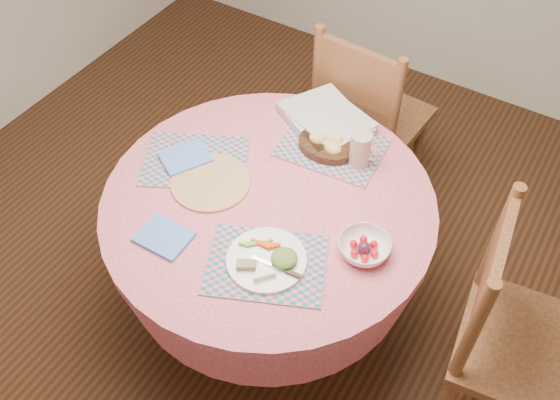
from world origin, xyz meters
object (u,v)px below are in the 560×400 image
(latte_mug, at_px, (361,149))
(dining_table, at_px, (269,233))
(dinner_plate, at_px, (267,260))
(bread_bowl, at_px, (327,144))
(fruit_bowl, at_px, (364,248))
(chair_right, at_px, (512,335))
(chair_back, at_px, (366,116))
(wicker_trivet, at_px, (211,182))

(latte_mug, bearing_deg, dining_table, -119.99)
(dinner_plate, height_order, bread_bowl, bread_bowl)
(dining_table, bearing_deg, fruit_bowl, -4.54)
(chair_right, bearing_deg, fruit_bowl, 93.21)
(dining_table, height_order, fruit_bowl, fruit_bowl)
(bread_bowl, bearing_deg, chair_back, 95.61)
(latte_mug, relative_size, fruit_bowl, 0.69)
(chair_back, height_order, wicker_trivet, chair_back)
(dining_table, height_order, bread_bowl, bread_bowl)
(dinner_plate, xyz_separation_m, fruit_bowl, (0.25, 0.21, 0.01))
(chair_back, bearing_deg, wicker_trivet, 79.31)
(dining_table, height_order, chair_back, chair_back)
(bread_bowl, distance_m, fruit_bowl, 0.51)
(wicker_trivet, relative_size, latte_mug, 2.10)
(bread_bowl, height_order, fruit_bowl, bread_bowl)
(dining_table, xyz_separation_m, chair_back, (0.00, 0.85, -0.02))
(chair_right, bearing_deg, wicker_trivet, 88.03)
(chair_back, xyz_separation_m, dinner_plate, (0.15, -1.09, 0.24))
(chair_back, bearing_deg, fruit_bowl, 118.60)
(fruit_bowl, bearing_deg, latte_mug, 118.97)
(wicker_trivet, bearing_deg, latte_mug, 42.12)
(dinner_plate, distance_m, fruit_bowl, 0.33)
(chair_right, distance_m, chair_back, 1.22)
(chair_back, bearing_deg, dinner_plate, 101.74)
(dinner_plate, xyz_separation_m, bread_bowl, (-0.10, 0.59, 0.01))
(wicker_trivet, xyz_separation_m, bread_bowl, (0.28, 0.39, 0.03))
(dining_table, distance_m, chair_back, 0.85)
(chair_back, distance_m, bread_bowl, 0.56)
(chair_right, relative_size, fruit_bowl, 5.03)
(chair_back, bearing_deg, bread_bowl, 99.68)
(dinner_plate, relative_size, fruit_bowl, 1.32)
(dining_table, xyz_separation_m, latte_mug, (0.20, 0.34, 0.27))
(dining_table, relative_size, latte_mug, 8.69)
(wicker_trivet, relative_size, dinner_plate, 1.10)
(chair_right, distance_m, bread_bowl, 0.97)
(latte_mug, bearing_deg, wicker_trivet, -137.88)
(wicker_trivet, bearing_deg, dining_table, 10.80)
(chair_right, relative_size, chair_back, 1.02)
(dinner_plate, relative_size, latte_mug, 1.90)
(dining_table, distance_m, wicker_trivet, 0.31)
(dining_table, relative_size, dinner_plate, 4.57)
(wicker_trivet, bearing_deg, chair_right, 5.57)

